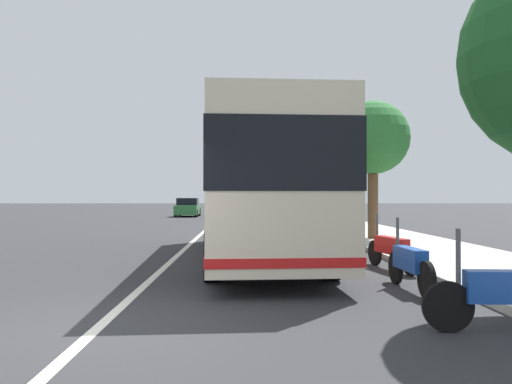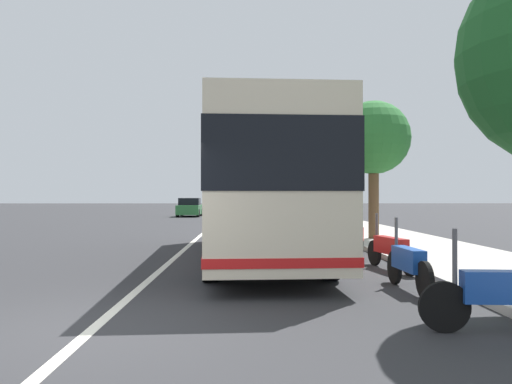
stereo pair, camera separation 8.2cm
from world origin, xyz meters
name	(u,v)px [view 2 (the right image)]	position (x,y,z in m)	size (l,w,h in m)	color
ground_plane	(92,330)	(0.00, 0.00, 0.00)	(220.00, 220.00, 0.00)	#2D2D30
sidewalk_curb	(414,245)	(10.00, -7.28, 0.07)	(110.00, 3.60, 0.14)	#B2ADA3
lane_divider_line	(186,248)	(10.00, 0.00, 0.00)	(110.00, 0.16, 0.01)	silver
coach_bus	(257,184)	(7.19, -2.19, 1.97)	(11.30, 3.17, 3.50)	beige
motorcycle_by_tree	(408,264)	(2.51, -4.73, 0.47)	(2.07, 0.29, 1.26)	black
motorcycle_nearest_curb	(390,249)	(5.01, -5.13, 0.47)	(2.26, 0.51, 1.25)	black
motorcycle_angled	(356,239)	(7.59, -4.92, 0.49)	(2.07, 0.86, 1.28)	black
car_side_street	(190,208)	(35.32, 2.64, 0.69)	(4.12, 1.83, 1.49)	#2D7238
car_oncoming	(253,209)	(30.31, -2.44, 0.74)	(4.12, 1.89, 1.55)	navy
roadside_tree_mid_block	(374,139)	(11.97, -6.49, 3.71)	(2.63, 2.63, 5.07)	brown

